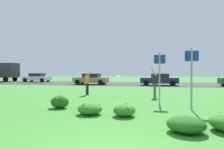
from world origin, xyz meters
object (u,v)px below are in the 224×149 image
at_px(sign_post_by_roadside, 192,72).
at_px(car_white_rightmost, 37,78).
at_px(car_tan_center_right, 91,79).
at_px(person_thrower_orange_shirt, 87,81).
at_px(frisbee_pale_blue, 118,76).
at_px(car_navy_center_left, 159,79).
at_px(person_catcher_dark_shirt, 155,82).
at_px(sign_post_near_path, 160,73).

xyz_separation_m(sign_post_by_roadside, car_white_rightmost, (-20.57, 19.93, -0.87)).
bearing_deg(car_tan_center_right, person_thrower_orange_shirt, -73.04).
relative_size(frisbee_pale_blue, car_white_rightmost, 0.06).
bearing_deg(frisbee_pale_blue, car_tan_center_right, 116.43).
relative_size(person_thrower_orange_shirt, car_navy_center_left, 0.39).
distance_m(sign_post_by_roadside, person_catcher_dark_shirt, 4.22).
bearing_deg(frisbee_pale_blue, sign_post_near_path, -47.62).
bearing_deg(sign_post_by_roadside, frisbee_pale_blue, 133.77).
distance_m(frisbee_pale_blue, car_navy_center_left, 11.91).
relative_size(person_thrower_orange_shirt, frisbee_pale_blue, 7.12).
distance_m(person_thrower_orange_shirt, car_white_rightmost, 21.24).
bearing_deg(car_navy_center_left, sign_post_by_roadside, -86.83).
distance_m(sign_post_near_path, sign_post_by_roadside, 1.77).
distance_m(person_catcher_dark_shirt, car_tan_center_right, 14.28).
bearing_deg(frisbee_pale_blue, person_catcher_dark_shirt, -5.31).
xyz_separation_m(sign_post_by_roadside, frisbee_pale_blue, (-3.95, 4.12, -0.27)).
xyz_separation_m(person_thrower_orange_shirt, frisbee_pale_blue, (2.26, -0.16, 0.37)).
distance_m(person_thrower_orange_shirt, car_tan_center_right, 11.84).
bearing_deg(sign_post_near_path, person_thrower_orange_shirt, 147.97).
relative_size(sign_post_near_path, frisbee_pale_blue, 10.52).
bearing_deg(person_catcher_dark_shirt, frisbee_pale_blue, 174.69).
bearing_deg(car_white_rightmost, person_catcher_dark_shirt, -40.08).
xyz_separation_m(sign_post_near_path, person_thrower_orange_shirt, (-4.91, 3.07, -0.61)).
bearing_deg(frisbee_pale_blue, car_white_rightmost, 136.42).
height_order(sign_post_by_roadside, frisbee_pale_blue, sign_post_by_roadside).
xyz_separation_m(person_catcher_dark_shirt, car_navy_center_left, (0.64, 11.72, -0.26)).
relative_size(sign_post_near_path, car_navy_center_left, 0.58).
bearing_deg(car_navy_center_left, car_white_rightmost, 167.62).
height_order(sign_post_near_path, frisbee_pale_blue, sign_post_near_path).
xyz_separation_m(sign_post_near_path, person_catcher_dark_shirt, (-0.22, 2.69, -0.59)).
bearing_deg(person_thrower_orange_shirt, sign_post_by_roadside, -34.61).
bearing_deg(car_white_rightmost, car_navy_center_left, -12.38).
height_order(sign_post_near_path, car_tan_center_right, sign_post_near_path).
bearing_deg(sign_post_near_path, person_catcher_dark_shirt, 94.58).
distance_m(person_catcher_dark_shirt, car_white_rightmost, 24.91).
xyz_separation_m(sign_post_near_path, car_navy_center_left, (0.43, 14.40, -0.85)).
distance_m(sign_post_by_roadside, car_white_rightmost, 28.65).
xyz_separation_m(sign_post_near_path, frisbee_pale_blue, (-2.66, 2.91, -0.25)).
bearing_deg(sign_post_near_path, sign_post_by_roadside, -43.13).
relative_size(sign_post_by_roadside, frisbee_pale_blue, 10.70).
height_order(sign_post_near_path, person_catcher_dark_shirt, sign_post_near_path).
distance_m(sign_post_by_roadside, car_tan_center_right, 18.38).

